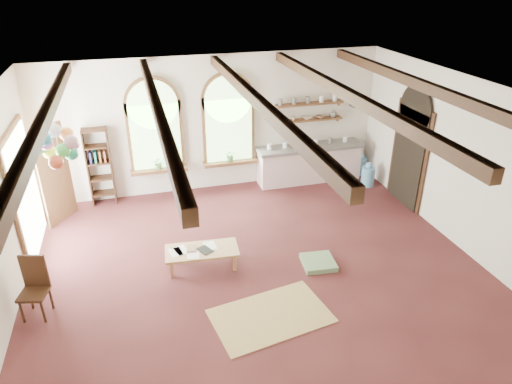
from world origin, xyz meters
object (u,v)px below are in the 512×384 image
object	(u,v)px
coffee_table	(202,252)
balloon_cluster	(58,145)
kitchen_counter	(309,163)
side_chair	(36,299)

from	to	relation	value
coffee_table	balloon_cluster	xyz separation A→B (m)	(-2.14, 0.69, 2.01)
kitchen_counter	coffee_table	bearing A→B (deg)	-137.39
kitchen_counter	balloon_cluster	distance (m)	6.14
coffee_table	side_chair	size ratio (longest dim) A/B	1.34
side_chair	balloon_cluster	world-z (taller)	balloon_cluster
kitchen_counter	coffee_table	distance (m)	4.41
coffee_table	side_chair	distance (m)	2.76
side_chair	balloon_cluster	distance (m)	2.46
side_chair	balloon_cluster	size ratio (longest dim) A/B	0.88
kitchen_counter	side_chair	xyz separation A→B (m)	(-5.94, -3.54, -0.19)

